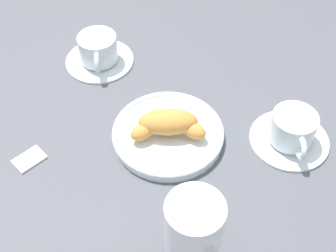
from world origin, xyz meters
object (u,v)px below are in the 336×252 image
object	(u,v)px
sugar_packet	(29,159)
coffee_cup_near	(98,52)
croissant_large	(168,124)
coffee_cup_far	(292,131)
pastry_plate	(168,134)
juice_glass_left	(194,228)

from	to	relation	value
sugar_packet	coffee_cup_near	bearing A→B (deg)	-154.26
sugar_packet	croissant_large	bearing A→B (deg)	147.65
coffee_cup_far	sugar_packet	xyz separation A→B (m)	(0.43, -0.08, -0.02)
pastry_plate	croissant_large	size ratio (longest dim) A/B	1.45
sugar_packet	pastry_plate	bearing A→B (deg)	148.42
croissant_large	sugar_packet	bearing A→B (deg)	-4.60
pastry_plate	sugar_packet	distance (m)	0.24
croissant_large	coffee_cup_near	distance (m)	0.24
pastry_plate	coffee_cup_near	distance (m)	0.24
croissant_large	juice_glass_left	xyz separation A→B (m)	(0.03, 0.22, 0.05)
croissant_large	sugar_packet	size ratio (longest dim) A/B	2.66
coffee_cup_far	juice_glass_left	xyz separation A→B (m)	(0.23, 0.16, 0.07)
pastry_plate	coffee_cup_near	xyz separation A→B (m)	(0.08, -0.23, 0.02)
croissant_large	coffee_cup_far	xyz separation A→B (m)	(-0.20, 0.06, -0.01)
coffee_cup_near	sugar_packet	xyz separation A→B (m)	(0.16, 0.21, -0.02)
croissant_large	coffee_cup_far	bearing A→B (deg)	162.56
pastry_plate	juice_glass_left	world-z (taller)	juice_glass_left
juice_glass_left	pastry_plate	bearing A→B (deg)	-97.70
croissant_large	coffee_cup_near	world-z (taller)	same
juice_glass_left	sugar_packet	bearing A→B (deg)	-49.70
juice_glass_left	coffee_cup_near	bearing A→B (deg)	-84.05
pastry_plate	coffee_cup_far	distance (m)	0.21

